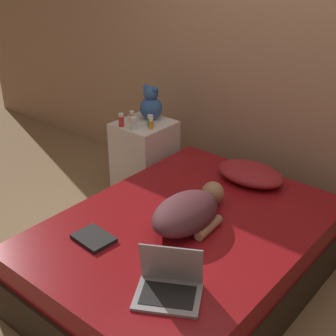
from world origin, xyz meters
The scene contains 14 objects.
ground_plane centered at (0.00, 0.00, 0.00)m, with size 12.00×12.00×0.00m, color #937551.
wall_back centered at (0.00, 1.25, 1.30)m, with size 8.00×0.06×2.60m.
bed centered at (0.00, 0.00, 0.24)m, with size 1.43×1.93×0.48m.
nightstand centered at (-0.99, 0.70, 0.35)m, with size 0.42×0.44×0.69m.
pillow centered at (0.02, 0.74, 0.54)m, with size 0.50×0.34×0.12m.
person_lying centered at (0.01, 0.01, 0.57)m, with size 0.38×0.68×0.18m.
laptop centered at (0.32, -0.55, 0.53)m, with size 0.40×0.37×0.25m.
teddy_bear centered at (-1.00, 0.81, 0.82)m, with size 0.19×0.19×0.29m.
bottle_green centered at (-0.89, 0.68, 0.74)m, with size 0.05×0.05×0.09m.
bottle_orange centered at (-0.85, 0.64, 0.73)m, with size 0.04×0.04×0.09m.
bottle_amber centered at (-1.07, 0.64, 0.74)m, with size 0.04×0.04×0.10m.
bottle_clear centered at (-0.95, 0.54, 0.74)m, with size 0.05×0.05×0.10m.
bottle_red centered at (-1.07, 0.53, 0.74)m, with size 0.04×0.04×0.11m.
book centered at (-0.31, -0.48, 0.49)m, with size 0.25×0.19×0.02m.
Camera 1 is at (1.47, -1.94, 2.09)m, focal length 50.00 mm.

